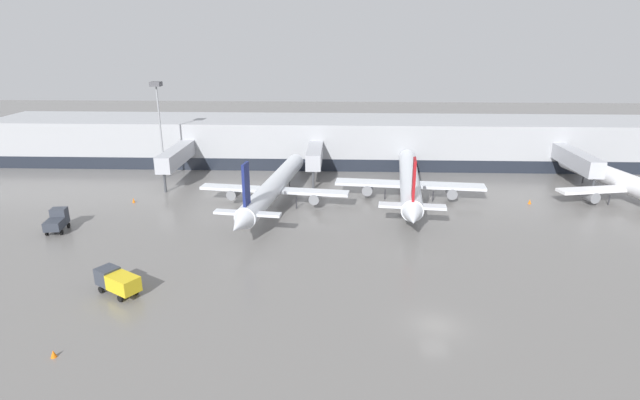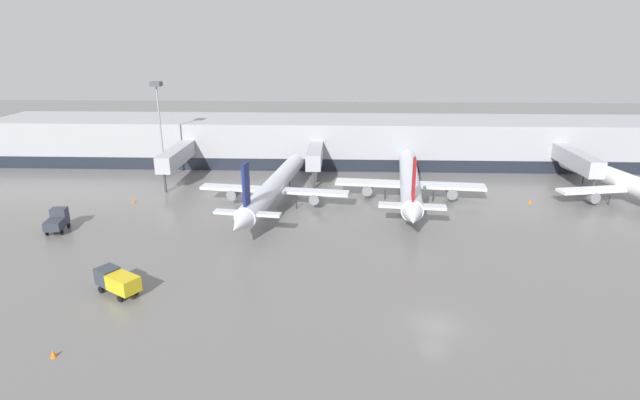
{
  "view_description": "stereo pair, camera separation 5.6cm",
  "coord_description": "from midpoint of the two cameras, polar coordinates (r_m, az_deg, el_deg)",
  "views": [
    {
      "loc": [
        -9.11,
        -40.23,
        25.46
      ],
      "look_at": [
        -11.75,
        27.15,
        3.0
      ],
      "focal_mm": 28.0,
      "sensor_mm": 36.0,
      "label": 1
    },
    {
      "loc": [
        -9.06,
        -40.23,
        25.46
      ],
      "look_at": [
        -11.75,
        27.15,
        3.0
      ],
      "focal_mm": 28.0,
      "sensor_mm": 36.0,
      "label": 2
    }
  ],
  "objects": [
    {
      "name": "apron_light_mast_0",
      "position": [
        95.03,
        -18.02,
        10.56
      ],
      "size": [
        1.8,
        1.8,
        17.54
      ],
      "color": "gray",
      "rests_on": "ground_plane"
    },
    {
      "name": "traffic_cone_4",
      "position": [
        48.52,
        -28.16,
        -15.22
      ],
      "size": [
        0.5,
        0.5,
        0.66
      ],
      "color": "orange",
      "rests_on": "ground_plane"
    },
    {
      "name": "service_truck_1",
      "position": [
        76.34,
        -27.82,
        -2.07
      ],
      "size": [
        2.63,
        4.39,
        2.91
      ],
      "rotation": [
        0.0,
        0.0,
        1.72
      ],
      "color": "#2D333D",
      "rests_on": "ground_plane"
    },
    {
      "name": "terminal_building",
      "position": [
        104.54,
        7.24,
        6.71
      ],
      "size": [
        160.0,
        31.18,
        9.0
      ],
      "color": "#9EA0A5",
      "rests_on": "ground_plane"
    },
    {
      "name": "parked_jet_0",
      "position": [
        92.8,
        31.9,
        1.5
      ],
      "size": [
        23.89,
        39.04,
        9.07
      ],
      "rotation": [
        0.0,
        0.0,
        1.77
      ],
      "color": "white",
      "rests_on": "ground_plane"
    },
    {
      "name": "ground_plane",
      "position": [
        48.47,
        13.12,
        -13.81
      ],
      "size": [
        320.0,
        320.0,
        0.0
      ],
      "primitive_type": "plane",
      "color": "slate"
    },
    {
      "name": "service_truck_0",
      "position": [
        55.75,
        -22.15,
        -8.51
      ],
      "size": [
        5.45,
        4.42,
        2.48
      ],
      "rotation": [
        0.0,
        0.0,
        2.59
      ],
      "color": "gold",
      "rests_on": "ground_plane"
    },
    {
      "name": "parked_jet_1",
      "position": [
        77.37,
        -5.29,
        1.54
      ],
      "size": [
        23.44,
        37.85,
        10.13
      ],
      "rotation": [
        0.0,
        0.0,
        1.44
      ],
      "color": "silver",
      "rests_on": "ground_plane"
    },
    {
      "name": "parked_jet_2",
      "position": [
        81.57,
        10.21,
        2.13
      ],
      "size": [
        24.03,
        39.07,
        9.89
      ],
      "rotation": [
        0.0,
        0.0,
        1.47
      ],
      "color": "silver",
      "rests_on": "ground_plane"
    },
    {
      "name": "traffic_cone_3",
      "position": [
        84.65,
        -20.5,
        -0.01
      ],
      "size": [
        0.44,
        0.44,
        0.77
      ],
      "color": "orange",
      "rests_on": "ground_plane"
    },
    {
      "name": "traffic_cone_2",
      "position": [
        85.33,
        22.87,
        -0.18
      ],
      "size": [
        0.52,
        0.52,
        0.73
      ],
      "color": "orange",
      "rests_on": "ground_plane"
    }
  ]
}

